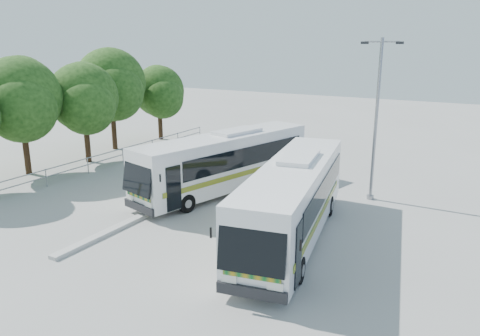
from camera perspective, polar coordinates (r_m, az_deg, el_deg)
The scene contains 10 objects.
ground at distance 21.23m, azimuth -5.23°, elevation -6.23°, with size 100.00×100.00×0.00m, color #9B9B96.
kerb_divider at distance 23.99m, azimuth -7.07°, elevation -3.53°, with size 0.40×16.00×0.15m, color #B2B2AD.
railing at distance 30.20m, azimuth -16.70°, elevation 1.16°, with size 0.06×22.00×1.00m.
tree_far_b at distance 30.09m, azimuth -25.17°, elevation 7.74°, with size 5.33×5.03×6.96m.
tree_far_c at distance 31.87m, azimuth -18.46°, elevation 8.17°, with size 4.97×4.69×6.49m.
tree_far_d at distance 35.22m, azimuth -15.40°, elevation 9.92°, with size 5.62×5.30×7.33m.
tree_far_e at distance 38.19m, azimuth -9.79°, elevation 9.21°, with size 4.54×4.28×5.92m.
coach_main at distance 24.50m, azimuth -1.88°, elevation 0.85°, with size 4.91×11.12×3.03m.
coach_adjacent at distance 18.74m, azimuth 6.49°, elevation -3.73°, with size 4.17×11.28×3.07m.
lamppost at distance 23.67m, azimuth 16.32°, elevation 6.41°, with size 1.94×0.35×7.91m.
Camera 1 is at (11.32, -16.20, 7.73)m, focal length 35.00 mm.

